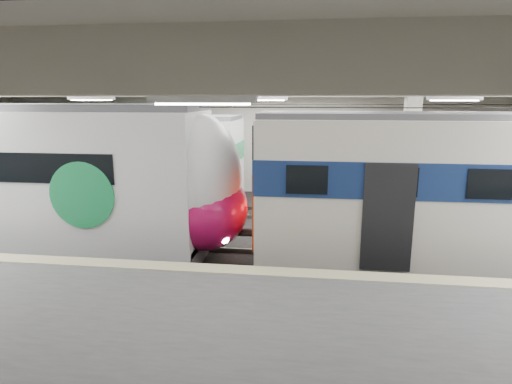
# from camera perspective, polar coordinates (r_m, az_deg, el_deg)

# --- Properties ---
(station_hall) EXTENTS (36.00, 24.00, 5.75)m
(station_hall) POSITION_cam_1_polar(r_m,az_deg,el_deg) (10.83, -1.26, 3.29)
(station_hall) COLOR black
(station_hall) RESTS_ON ground
(modern_emu) EXTENTS (15.01, 3.10, 4.78)m
(modern_emu) POSITION_cam_1_polar(r_m,az_deg,el_deg) (15.31, -27.47, 1.20)
(modern_emu) COLOR white
(modern_emu) RESTS_ON ground
(older_rer) EXTENTS (13.93, 3.08, 4.57)m
(older_rer) POSITION_cam_1_polar(r_m,az_deg,el_deg) (13.69, 30.41, -0.10)
(older_rer) COLOR silver
(older_rer) RESTS_ON ground
(far_train) EXTENTS (13.29, 3.23, 4.24)m
(far_train) POSITION_cam_1_polar(r_m,az_deg,el_deg) (20.43, -20.83, 3.86)
(far_train) COLOR white
(far_train) RESTS_ON ground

